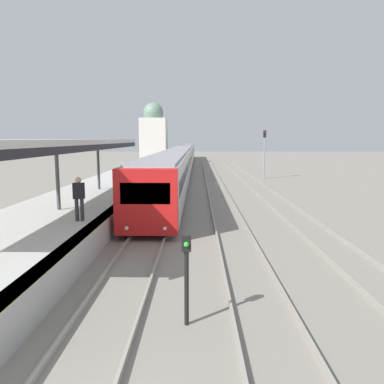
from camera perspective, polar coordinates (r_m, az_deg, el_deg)
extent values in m
cube|color=beige|center=(17.19, -20.06, 7.20)|extent=(4.00, 16.86, 0.20)
cube|color=black|center=(16.60, -13.65, 6.69)|extent=(0.08, 16.86, 0.24)
cylinder|color=#47474C|center=(17.27, -19.82, 2.14)|extent=(0.16, 0.16, 2.85)
cylinder|color=#47474C|center=(23.68, -14.08, 3.86)|extent=(0.16, 0.16, 2.85)
cylinder|color=#2D2D33|center=(14.76, -17.14, -2.61)|extent=(0.14, 0.14, 0.85)
cylinder|color=#2D2D33|center=(14.70, -16.40, -2.63)|extent=(0.14, 0.14, 0.85)
cube|color=black|center=(14.62, -16.88, 0.18)|extent=(0.40, 0.22, 0.60)
sphere|color=tan|center=(14.57, -16.95, 1.75)|extent=(0.22, 0.22, 0.22)
cube|color=red|center=(15.06, -6.96, -1.44)|extent=(2.52, 0.70, 2.64)
cube|color=black|center=(14.68, -7.15, -0.23)|extent=(1.96, 0.04, 0.85)
sphere|color=#EFEACC|center=(15.06, -9.93, -5.48)|extent=(0.16, 0.16, 0.16)
sphere|color=#EFEACC|center=(14.85, -4.16, -5.57)|extent=(0.16, 0.16, 0.16)
cube|color=#B7B7BC|center=(23.77, -4.07, 2.08)|extent=(2.52, 16.97, 2.64)
cube|color=gray|center=(23.66, -4.11, 5.41)|extent=(2.22, 16.63, 0.12)
cube|color=black|center=(23.74, -4.08, 2.78)|extent=(2.54, 15.61, 0.69)
cylinder|color=black|center=(18.68, -8.77, -3.50)|extent=(0.12, 0.70, 0.70)
cylinder|color=black|center=(18.44, -2.19, -3.56)|extent=(0.12, 0.70, 0.70)
cylinder|color=black|center=(29.47, -5.21, 0.80)|extent=(0.12, 0.70, 0.70)
cylinder|color=black|center=(29.32, -1.04, 0.79)|extent=(0.12, 0.70, 0.70)
cube|color=#B7B7BC|center=(40.99, -1.99, 4.62)|extent=(2.52, 16.97, 2.64)
cube|color=gray|center=(40.93, -2.00, 6.55)|extent=(2.22, 16.63, 0.12)
cube|color=black|center=(40.98, -2.00, 5.02)|extent=(2.54, 15.61, 0.69)
cylinder|color=black|center=(35.68, -4.14, 2.08)|extent=(0.12, 0.70, 0.70)
cylinder|color=black|center=(35.56, -0.70, 2.08)|extent=(0.12, 0.70, 0.70)
cylinder|color=black|center=(46.64, -2.96, 3.50)|extent=(0.12, 0.70, 0.70)
cylinder|color=black|center=(46.54, -0.33, 3.50)|extent=(0.12, 0.70, 0.70)
cube|color=#B7B7BC|center=(58.28, -1.14, 5.65)|extent=(2.52, 16.97, 2.64)
cube|color=gray|center=(58.23, -1.15, 7.01)|extent=(2.22, 16.63, 0.12)
cube|color=black|center=(58.26, -1.14, 5.93)|extent=(2.54, 15.61, 0.69)
cylinder|color=black|center=(52.90, -2.51, 4.04)|extent=(0.12, 0.70, 0.70)
cylinder|color=black|center=(52.81, -0.18, 4.05)|extent=(0.12, 0.70, 0.70)
cylinder|color=black|center=(63.89, -1.93, 4.74)|extent=(0.12, 0.70, 0.70)
cylinder|color=black|center=(63.82, 0.00, 4.74)|extent=(0.12, 0.70, 0.70)
cube|color=#B7B7BC|center=(75.57, -0.68, 6.21)|extent=(2.52, 16.97, 2.64)
cube|color=gray|center=(75.54, -0.68, 7.25)|extent=(2.22, 16.63, 0.12)
cube|color=black|center=(75.57, -0.68, 6.43)|extent=(2.54, 15.61, 0.69)
cylinder|color=black|center=(70.16, -1.68, 5.04)|extent=(0.12, 0.70, 0.70)
cylinder|color=black|center=(70.10, 0.08, 5.04)|extent=(0.12, 0.70, 0.70)
cylinder|color=black|center=(81.17, -1.33, 5.46)|extent=(0.12, 0.70, 0.70)
cylinder|color=black|center=(81.11, 0.19, 5.46)|extent=(0.12, 0.70, 0.70)
cylinder|color=black|center=(8.42, -0.83, -14.48)|extent=(0.10, 0.10, 1.67)
cube|color=black|center=(8.09, -0.85, -7.81)|extent=(0.20, 0.14, 0.36)
sphere|color=green|center=(8.00, -0.87, -7.99)|extent=(0.11, 0.11, 0.11)
cylinder|color=gray|center=(39.10, 10.94, 5.59)|extent=(0.14, 0.14, 4.93)
cube|color=black|center=(39.07, 11.03, 8.69)|extent=(0.28, 0.20, 0.70)
sphere|color=red|center=(38.95, 11.06, 8.90)|extent=(0.14, 0.14, 0.14)
cube|color=silver|center=(62.37, -5.84, 7.71)|extent=(4.24, 4.24, 7.41)
sphere|color=slate|center=(62.51, -5.90, 11.93)|extent=(3.26, 3.26, 3.26)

